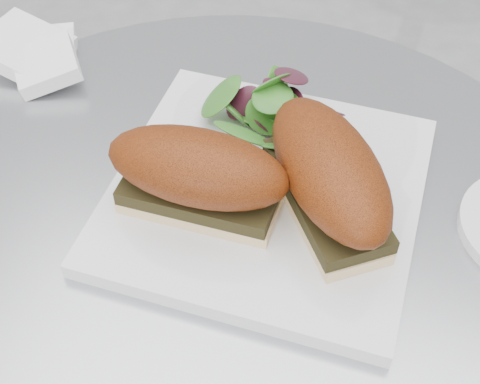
# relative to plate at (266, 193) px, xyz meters

# --- Properties ---
(table) EXTENTS (0.70, 0.70, 0.73)m
(table) POSITION_rel_plate_xyz_m (-0.02, -0.06, -0.25)
(table) COLOR #B0B3B7
(table) RESTS_ON ground
(plate) EXTENTS (0.27, 0.27, 0.02)m
(plate) POSITION_rel_plate_xyz_m (0.00, 0.00, 0.00)
(plate) COLOR silver
(plate) RESTS_ON table
(sandwich_left) EXTENTS (0.16, 0.07, 0.08)m
(sandwich_left) POSITION_rel_plate_xyz_m (-0.05, -0.04, 0.05)
(sandwich_left) COLOR beige
(sandwich_left) RESTS_ON plate
(sandwich_right) EXTENTS (0.16, 0.18, 0.08)m
(sandwich_right) POSITION_rel_plate_xyz_m (0.06, -0.01, 0.05)
(sandwich_right) COLOR beige
(sandwich_right) RESTS_ON plate
(salad) EXTENTS (0.11, 0.11, 0.05)m
(salad) POSITION_rel_plate_xyz_m (-0.02, 0.08, 0.03)
(salad) COLOR #44832B
(salad) RESTS_ON plate
(napkin) EXTENTS (0.15, 0.15, 0.02)m
(napkin) POSITION_rel_plate_xyz_m (-0.30, 0.10, 0.00)
(napkin) COLOR white
(napkin) RESTS_ON table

